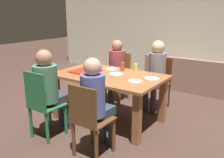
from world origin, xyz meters
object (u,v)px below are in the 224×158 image
Objects in this scene: chair_1 at (42,104)px; couch at (191,77)px; plate_3 at (135,81)px; chair_2 at (119,75)px; chair_0 at (159,80)px; pizza_box_0 at (85,71)px; person_2 at (115,66)px; drinking_glass_1 at (122,67)px; chair_3 at (89,120)px; person_0 at (156,70)px; drinking_glass_0 at (136,67)px; person_3 at (96,99)px; plate_2 at (152,78)px; person_1 at (49,86)px; plate_0 at (112,69)px; dining_table at (108,82)px; plate_1 at (116,74)px.

couch is at bearing 73.56° from chair_1.
chair_2 is at bearing 131.84° from plate_3.
chair_0 is 2.28× the size of pizza_box_0.
person_2 is 0.64m from drinking_glass_1.
drinking_glass_1 is (-0.37, 1.33, 0.35)m from chair_3.
person_0 is 10.01× the size of drinking_glass_0.
chair_1 is at bearing -170.01° from person_3.
chair_1 is at bearing -90.00° from person_2.
chair_2 is 0.25m from person_2.
plate_2 is (1.06, -0.78, 0.27)m from chair_2.
person_1 is 0.62× the size of couch.
plate_2 is at bearing 62.60° from plate_3.
person_3 is at bearing -63.85° from plate_0.
person_0 is 0.85m from chair_2.
plate_1 is at bearing 37.08° from dining_table.
plate_0 is 1.79× the size of drinking_glass_0.
plate_1 is (0.49, 1.07, 0.26)m from chair_1.
chair_2 is 0.87m from drinking_glass_0.
drinking_glass_0 is (0.15, 0.36, 0.06)m from plate_1.
person_1 is at bearing 179.97° from person_3.
chair_0 is 1.00m from plate_1.
person_2 is 1.30× the size of chair_3.
plate_1 and plate_2 have the same top height.
person_2 is at bearing 124.60° from plate_1.
plate_2 is at bearing -70.41° from person_0.
pizza_box_0 is 0.94m from plate_3.
person_0 reaches higher than plate_2.
chair_1 is at bearing -108.37° from drinking_glass_1.
couch is at bearing 58.12° from person_2.
chair_0 is 0.91m from plate_2.
person_1 is at bearing -110.42° from drinking_glass_1.
chair_3 is 1.42m from drinking_glass_1.
plate_0 is (-0.59, 1.33, 0.28)m from chair_3.
person_1 is 5.61× the size of plate_2.
person_3 is at bearing -65.43° from chair_2.
plate_0 is (0.23, -0.44, 0.07)m from person_2.
pizza_box_0 is 1.78× the size of plate_1.
chair_0 is at bearing 67.64° from chair_1.
chair_3 reaches higher than couch.
drinking_glass_1 is at bearing 100.06° from plate_1.
drinking_glass_1 is at bearing -126.52° from person_0.
person_1 is at bearing -90.00° from person_2.
person_3 is 1.33m from plate_0.
couch is (0.77, 2.05, -0.50)m from plate_0.
plate_1 is 0.39m from drinking_glass_0.
chair_0 is 6.37× the size of drinking_glass_1.
plate_1 is 1.08× the size of plate_3.
chair_3 is 2.31× the size of pizza_box_0.
plate_1 and plate_3 have the same top height.
chair_2 reaches higher than plate_0.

